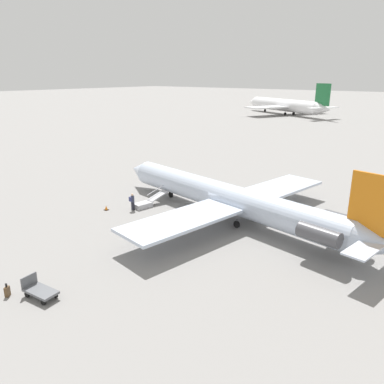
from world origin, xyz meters
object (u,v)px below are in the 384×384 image
airplane_main (233,199)px  luggage_cart (39,290)px  airplane_far_left (286,105)px  boarding_stairs (146,203)px  suitcase (7,291)px  passenger (132,201)px

airplane_main → luggage_cart: 18.49m
airplane_far_left → boarding_stairs: airplane_far_left is taller
suitcase → airplane_main: bearing=-101.4°
airplane_main → luggage_cart: bearing=91.7°
passenger → luggage_cart: passenger is taller
airplane_far_left → luggage_cart: (-36.51, 111.46, -2.70)m
airplane_main → luggage_cart: airplane_main is taller
airplane_far_left → passenger: bearing=131.1°
boarding_stairs → luggage_cart: (-6.74, 15.78, 0.09)m
suitcase → luggage_cart: bearing=-144.0°
luggage_cart → airplane_main: bearing=-104.0°
passenger → suitcase: (-5.40, 15.41, -0.67)m
airplane_far_left → luggage_cart: bearing=132.4°
boarding_stairs → passenger: (0.31, 1.57, 0.63)m
luggage_cart → suitcase: bearing=29.1°
airplane_main → passenger: airplane_main is taller
boarding_stairs → airplane_far_left: bearing=26.1°
passenger → airplane_main: bearing=-57.6°
airplane_main → airplane_far_left: 100.93m
boarding_stairs → suitcase: bearing=-154.5°
airplane_main → airplane_far_left: (38.78, -93.18, 1.11)m
airplane_main → suitcase: (3.92, 19.48, -1.72)m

